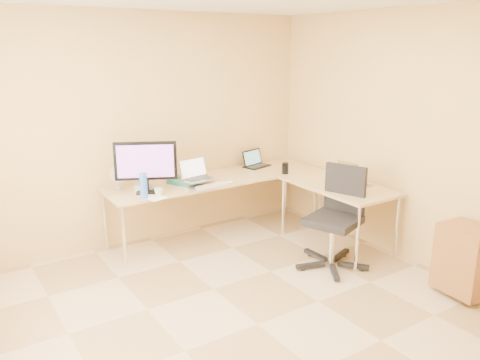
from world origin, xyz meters
TOP-DOWN VIEW (x-y plane):
  - floor at (0.00, 0.00)m, footprint 4.50×4.50m
  - wall_back at (0.00, 2.25)m, footprint 4.50×0.00m
  - wall_right at (2.10, 0.00)m, footprint 0.00×4.50m
  - desk_main at (0.72, 1.85)m, footprint 2.65×0.70m
  - desk_return at (1.70, 0.85)m, footprint 0.70×1.30m
  - monitor at (-0.20, 1.73)m, footprint 0.67×0.47m
  - book_stack at (0.29, 1.83)m, footprint 0.35×0.40m
  - laptop_center at (0.39, 1.70)m, footprint 0.40×0.33m
  - laptop_black at (1.42, 2.03)m, footprint 0.39×0.32m
  - keyboard at (0.48, 1.55)m, footprint 0.44×0.16m
  - mouse at (0.71, 1.55)m, footprint 0.10×0.07m
  - mug at (-0.15, 1.55)m, footprint 0.10×0.10m
  - cd_stack at (0.21, 1.55)m, footprint 0.15×0.15m
  - water_bottle at (-0.31, 1.55)m, footprint 0.09×0.09m
  - papers at (-0.21, 1.55)m, footprint 0.25×0.31m
  - white_box at (-0.20, 1.85)m, footprint 0.23×0.20m
  - desk_fan at (-0.40, 2.05)m, footprint 0.24×0.24m
  - black_cup at (1.50, 1.55)m, footprint 0.08×0.08m
  - laptop_return at (1.82, 0.72)m, footprint 0.38×0.31m
  - office_chair at (1.27, 0.47)m, footprint 0.81×0.81m
  - cabinet at (1.85, -0.64)m, footprint 0.39×0.47m

SIDE VIEW (x-z plane):
  - floor at x=0.00m, z-range 0.00..0.00m
  - cabinet at x=1.85m, z-range 0.05..0.67m
  - desk_main at x=0.72m, z-range 0.00..0.73m
  - desk_return at x=1.70m, z-range 0.00..0.73m
  - office_chair at x=1.27m, z-range -0.03..1.03m
  - papers at x=-0.21m, z-range 0.73..0.74m
  - keyboard at x=0.48m, z-range 0.73..0.75m
  - mouse at x=0.71m, z-range 0.73..0.76m
  - cd_stack at x=0.21m, z-range 0.73..0.76m
  - book_stack at x=0.29m, z-range 0.73..0.78m
  - white_box at x=-0.20m, z-range 0.73..0.80m
  - mug at x=-0.15m, z-range 0.73..0.82m
  - black_cup at x=1.50m, z-range 0.73..0.86m
  - laptop_black at x=1.42m, z-range 0.73..0.94m
  - laptop_return at x=1.82m, z-range 0.73..0.97m
  - desk_fan at x=-0.40m, z-range 0.73..0.97m
  - water_bottle at x=-0.31m, z-range 0.73..1.00m
  - laptop_center at x=0.39m, z-range 0.78..1.02m
  - monitor at x=-0.20m, z-range 0.73..1.28m
  - wall_back at x=0.00m, z-range -0.95..3.55m
  - wall_right at x=2.10m, z-range -0.95..3.55m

